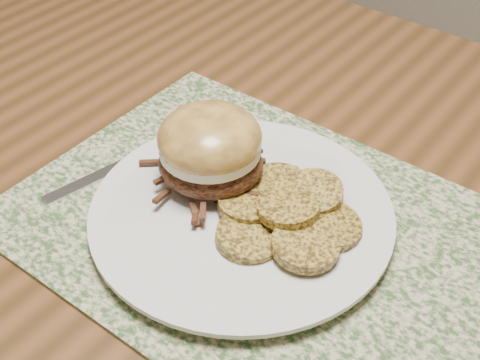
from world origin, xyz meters
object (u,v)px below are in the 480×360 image
at_px(dining_table, 74,177).
at_px(dinner_plate, 242,216).
at_px(fork, 121,166).
at_px(pork_sandwich, 210,149).

bearing_deg(dining_table, dinner_plate, -1.65).
xyz_separation_m(dinner_plate, fork, (-0.14, -0.01, -0.01)).
distance_m(dining_table, fork, 0.14).
relative_size(dining_table, pork_sandwich, 13.34).
relative_size(dining_table, dinner_plate, 5.77).
xyz_separation_m(dining_table, pork_sandwich, (0.21, 0.01, 0.14)).
height_order(dinner_plate, pork_sandwich, pork_sandwich).
xyz_separation_m(dining_table, fork, (0.11, -0.02, 0.09)).
bearing_deg(pork_sandwich, fork, -172.54).
xyz_separation_m(dinner_plate, pork_sandwich, (-0.05, 0.02, 0.04)).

